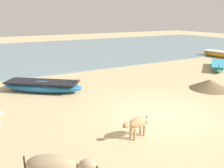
# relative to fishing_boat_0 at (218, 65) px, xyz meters

# --- Properties ---
(ground) EXTENTS (80.00, 80.00, 0.00)m
(ground) POSITION_rel_fishing_boat_0_xyz_m (-8.63, -4.08, -0.23)
(ground) COLOR tan
(sea_water) EXTENTS (60.00, 20.00, 0.08)m
(sea_water) POSITION_rel_fishing_boat_0_xyz_m (-8.63, 13.72, -0.19)
(sea_water) COLOR slate
(sea_water) RESTS_ON ground
(fishing_boat_0) EXTENTS (3.50, 2.97, 0.61)m
(fishing_boat_0) POSITION_rel_fishing_boat_0_xyz_m (0.00, 0.00, 0.00)
(fishing_boat_0) COLOR #338C66
(fishing_boat_0) RESTS_ON ground
(fishing_boat_1) EXTENTS (3.70, 3.28, 0.72)m
(fishing_boat_1) POSITION_rel_fishing_boat_0_xyz_m (-11.76, 0.81, 0.06)
(fishing_boat_1) COLOR #1E669E
(fishing_boat_1) RESTS_ON ground
(fishing_boat_2) EXTENTS (1.43, 3.32, 0.74)m
(fishing_boat_2) POSITION_rel_fishing_boat_0_xyz_m (4.36, 3.04, 0.06)
(fishing_boat_2) COLOR gold
(fishing_boat_2) RESTS_ON ground
(cow_adult_dun) EXTENTS (1.30, 1.09, 0.95)m
(cow_adult_dun) POSITION_rel_fishing_boat_0_xyz_m (-13.26, -6.26, 0.46)
(cow_adult_dun) COLOR tan
(cow_adult_dun) RESTS_ON ground
(calf_far_tan) EXTENTS (0.97, 0.39, 0.63)m
(calf_far_tan) POSITION_rel_fishing_boat_0_xyz_m (-10.46, -5.06, 0.23)
(calf_far_tan) COLOR tan
(calf_far_tan) RESTS_ON ground
(debris_pile_0) EXTENTS (1.91, 1.91, 0.48)m
(debris_pile_0) POSITION_rel_fishing_boat_0_xyz_m (-4.49, -2.85, 0.01)
(debris_pile_0) COLOR brown
(debris_pile_0) RESTS_ON ground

